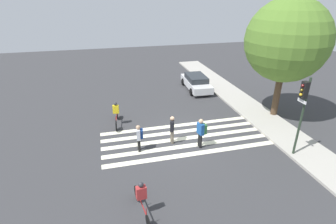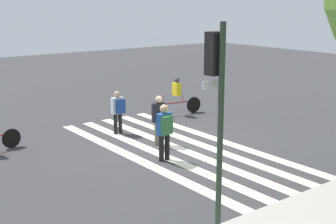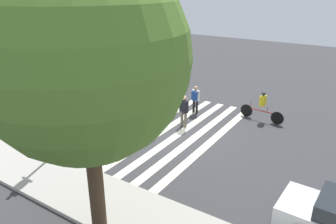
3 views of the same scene
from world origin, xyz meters
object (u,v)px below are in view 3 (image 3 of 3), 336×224
street_tree (84,58)px  cyclist_near_curb (137,84)px  traffic_light (44,89)px  pedestrian_adult_blue_shirt (154,113)px  cyclist_far_lane (262,105)px  pedestrian_child_with_backpack (184,109)px  pedestrian_adult_yellow_jacket (195,97)px

street_tree → cyclist_near_curb: size_ratio=3.35×
traffic_light → street_tree: 5.68m
pedestrian_adult_blue_shirt → cyclist_far_lane: pedestrian_adult_blue_shirt is taller
traffic_light → pedestrian_child_with_backpack: (-2.98, -5.99, -2.17)m
pedestrian_adult_blue_shirt → cyclist_far_lane: size_ratio=0.72×
traffic_light → pedestrian_child_with_backpack: traffic_light is taller
street_tree → traffic_light: bearing=-24.3°
street_tree → cyclist_near_curb: bearing=-57.5°
street_tree → cyclist_far_lane: (-1.38, -11.17, -4.49)m
street_tree → pedestrian_adult_blue_shirt: street_tree is taller
pedestrian_adult_blue_shirt → cyclist_far_lane: bearing=36.8°
pedestrian_adult_blue_shirt → traffic_light: bearing=-126.5°
traffic_light → cyclist_far_lane: bearing=-124.2°
pedestrian_adult_blue_shirt → pedestrian_adult_yellow_jacket: pedestrian_adult_blue_shirt is taller
street_tree → cyclist_far_lane: 12.12m
pedestrian_adult_yellow_jacket → cyclist_far_lane: size_ratio=0.65×
pedestrian_child_with_backpack → cyclist_far_lane: pedestrian_child_with_backpack is taller
street_tree → pedestrian_child_with_backpack: street_tree is taller
pedestrian_child_with_backpack → cyclist_near_curb: size_ratio=0.72×
pedestrian_adult_blue_shirt → pedestrian_adult_yellow_jacket: bearing=71.2°
pedestrian_child_with_backpack → pedestrian_adult_blue_shirt: 1.71m
pedestrian_child_with_backpack → pedestrian_adult_blue_shirt: pedestrian_adult_blue_shirt is taller
cyclist_far_lane → cyclist_near_curb: 8.26m
street_tree → cyclist_near_curb: (6.87, -10.77, -4.50)m
pedestrian_adult_yellow_jacket → cyclist_far_lane: cyclist_far_lane is taller
pedestrian_child_with_backpack → cyclist_near_curb: bearing=-8.6°
street_tree → cyclist_far_lane: bearing=-97.0°
cyclist_far_lane → cyclist_near_curb: (8.25, 0.41, -0.01)m
traffic_light → pedestrian_adult_blue_shirt: 5.41m
traffic_light → cyclist_near_curb: traffic_light is taller
pedestrian_adult_yellow_jacket → cyclist_far_lane: bearing=24.3°
traffic_light → pedestrian_adult_yellow_jacket: size_ratio=2.76×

